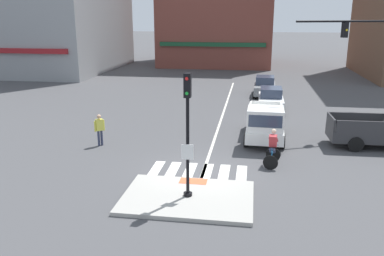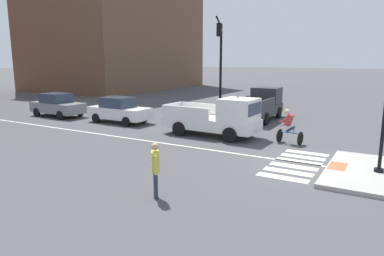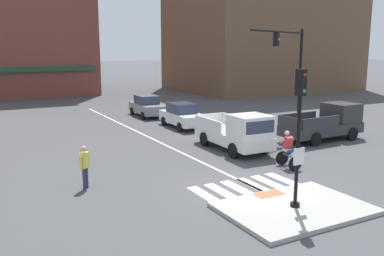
% 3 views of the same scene
% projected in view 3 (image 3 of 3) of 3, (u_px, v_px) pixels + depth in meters
% --- Properties ---
extents(ground_plane, '(300.00, 300.00, 0.00)m').
position_uv_depth(ground_plane, '(247.00, 187.00, 16.32)').
color(ground_plane, '#474749').
extents(traffic_island, '(4.79, 3.40, 0.15)m').
position_uv_depth(traffic_island, '(295.00, 208.00, 13.99)').
color(traffic_island, '#A3A099').
rests_on(traffic_island, ground).
extents(tactile_pad_front, '(1.10, 0.60, 0.01)m').
position_uv_depth(tactile_pad_front, '(269.00, 194.00, 15.14)').
color(tactile_pad_front, '#DB5B38').
rests_on(tactile_pad_front, traffic_island).
extents(signal_pole, '(0.44, 0.38, 4.53)m').
position_uv_depth(signal_pole, '(299.00, 126.00, 13.46)').
color(signal_pole, black).
rests_on(signal_pole, traffic_island).
extents(crosswalk_stripe_a, '(0.44, 1.80, 0.01)m').
position_uv_depth(crosswalk_stripe_a, '(203.00, 194.00, 15.59)').
color(crosswalk_stripe_a, silver).
rests_on(crosswalk_stripe_a, ground).
extents(crosswalk_stripe_b, '(0.44, 1.80, 0.01)m').
position_uv_depth(crosswalk_stripe_b, '(220.00, 191.00, 15.94)').
color(crosswalk_stripe_b, silver).
rests_on(crosswalk_stripe_b, ground).
extents(crosswalk_stripe_c, '(0.44, 1.80, 0.01)m').
position_uv_depth(crosswalk_stripe_c, '(237.00, 187.00, 16.30)').
color(crosswalk_stripe_c, silver).
rests_on(crosswalk_stripe_c, ground).
extents(crosswalk_stripe_d, '(0.44, 1.80, 0.01)m').
position_uv_depth(crosswalk_stripe_d, '(252.00, 184.00, 16.65)').
color(crosswalk_stripe_d, silver).
rests_on(crosswalk_stripe_d, ground).
extents(crosswalk_stripe_e, '(0.44, 1.80, 0.01)m').
position_uv_depth(crosswalk_stripe_e, '(267.00, 182.00, 17.00)').
color(crosswalk_stripe_e, silver).
rests_on(crosswalk_stripe_e, ground).
extents(crosswalk_stripe_f, '(0.44, 1.80, 0.01)m').
position_uv_depth(crosswalk_stripe_f, '(282.00, 179.00, 17.36)').
color(crosswalk_stripe_f, silver).
rests_on(crosswalk_stripe_f, ground).
extents(lane_centre_line, '(0.14, 28.00, 0.01)m').
position_uv_depth(lane_centre_line, '(152.00, 138.00, 25.06)').
color(lane_centre_line, silver).
rests_on(lane_centre_line, ground).
extents(traffic_light_mast, '(6.04, 2.69, 6.51)m').
position_uv_depth(traffic_light_mast, '(292.00, 63.00, 26.47)').
color(traffic_light_mast, black).
rests_on(traffic_light_mast, ground).
extents(building_corner_left, '(22.06, 15.99, 20.29)m').
position_uv_depth(building_corner_left, '(263.00, 9.00, 53.13)').
color(building_corner_left, brown).
rests_on(building_corner_left, ground).
extents(building_corner_right, '(14.94, 15.05, 15.64)m').
position_uv_depth(building_corner_right, '(20.00, 26.00, 48.90)').
color(building_corner_right, brown).
rests_on(building_corner_right, ground).
extents(car_grey_eastbound_distant, '(1.95, 4.15, 1.64)m').
position_uv_depth(car_grey_eastbound_distant, '(147.00, 106.00, 33.00)').
color(car_grey_eastbound_distant, slate).
rests_on(car_grey_eastbound_distant, ground).
extents(car_white_eastbound_far, '(1.89, 4.12, 1.64)m').
position_uv_depth(car_white_eastbound_far, '(182.00, 115.00, 28.43)').
color(car_white_eastbound_far, white).
rests_on(car_white_eastbound_far, ground).
extents(pickup_truck_white_eastbound_mid, '(2.18, 5.16, 2.08)m').
position_uv_depth(pickup_truck_white_eastbound_mid, '(237.00, 133.00, 21.80)').
color(pickup_truck_white_eastbound_mid, white).
rests_on(pickup_truck_white_eastbound_mid, ground).
extents(pickup_truck_charcoal_cross_right, '(5.15, 2.16, 2.08)m').
position_uv_depth(pickup_truck_charcoal_cross_right, '(327.00, 123.00, 24.67)').
color(pickup_truck_charcoal_cross_right, '#2D2D30').
rests_on(pickup_truck_charcoal_cross_right, ground).
extents(cyclist, '(0.82, 1.18, 1.68)m').
position_uv_depth(cyclist, '(288.00, 149.00, 18.83)').
color(cyclist, black).
rests_on(cyclist, ground).
extents(pedestrian_at_curb_left, '(0.45, 0.40, 1.67)m').
position_uv_depth(pedestrian_at_curb_left, '(85.00, 164.00, 16.04)').
color(pedestrian_at_curb_left, '#2D334C').
rests_on(pedestrian_at_curb_left, ground).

